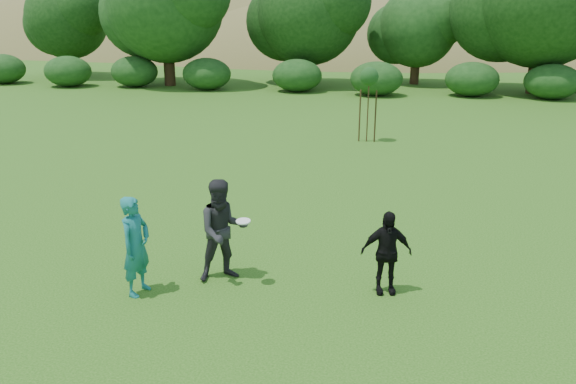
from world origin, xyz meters
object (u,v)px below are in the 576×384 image
object	(u,v)px
player_grey	(223,230)
sapling	(369,79)
player_teal	(136,246)
player_black	(386,252)

from	to	relation	value
player_grey	sapling	xyz separation A→B (m)	(1.86, 12.26, 1.42)
player_grey	sapling	distance (m)	12.48
player_teal	player_grey	world-z (taller)	player_grey
player_teal	player_grey	size ratio (longest dim) A/B	0.93
player_grey	player_black	xyz separation A→B (m)	(3.05, 0.08, -0.21)
player_teal	player_grey	bearing A→B (deg)	-47.09
player_black	player_grey	bearing A→B (deg)	168.38
player_teal	player_black	xyz separation A→B (m)	(4.40, 0.94, -0.14)
player_grey	sapling	world-z (taller)	sapling
player_teal	player_grey	xyz separation A→B (m)	(1.35, 0.87, 0.07)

